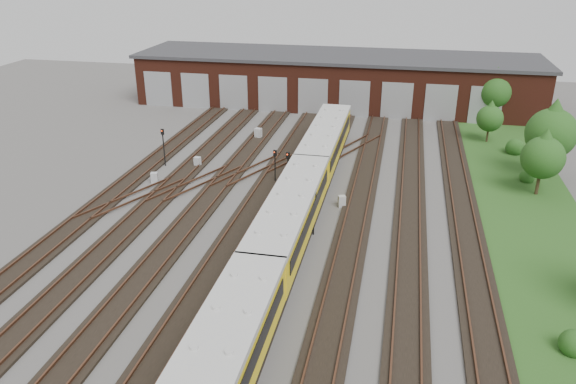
# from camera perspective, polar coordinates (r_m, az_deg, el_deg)

# --- Properties ---
(ground) EXTENTS (120.00, 120.00, 0.00)m
(ground) POSITION_cam_1_polar(r_m,az_deg,el_deg) (38.09, -3.10, -5.94)
(ground) COLOR #4C4946
(ground) RESTS_ON ground
(track_network) EXTENTS (30.40, 70.00, 0.33)m
(track_network) POSITION_cam_1_polar(r_m,az_deg,el_deg) (38.57, -3.12, -5.36)
(track_network) COLOR black
(track_network) RESTS_ON ground
(maintenance_shed) EXTENTS (51.00, 12.50, 6.35)m
(maintenance_shed) POSITION_cam_1_polar(r_m,az_deg,el_deg) (74.13, 4.89, 11.37)
(maintenance_shed) COLOR #4C1E13
(maintenance_shed) RESTS_ON ground
(grass_verge) EXTENTS (8.00, 55.00, 0.05)m
(grass_verge) POSITION_cam_1_polar(r_m,az_deg,el_deg) (47.06, 23.30, -1.92)
(grass_verge) COLOR #254918
(grass_verge) RESTS_ON ground
(metro_train) EXTENTS (2.93, 48.17, 3.34)m
(metro_train) POSITION_cam_1_polar(r_m,az_deg,el_deg) (37.88, 0.28, -2.59)
(metro_train) COLOR black
(metro_train) RESTS_ON ground
(signal_mast_0) EXTENTS (0.30, 0.28, 3.58)m
(signal_mast_0) POSITION_cam_1_polar(r_m,az_deg,el_deg) (53.08, -12.55, 4.92)
(signal_mast_0) COLOR black
(signal_mast_0) RESTS_ON ground
(signal_mast_1) EXTENTS (0.30, 0.29, 2.99)m
(signal_mast_1) POSITION_cam_1_polar(r_m,az_deg,el_deg) (48.07, -1.33, 3.08)
(signal_mast_1) COLOR black
(signal_mast_1) RESTS_ON ground
(signal_mast_2) EXTENTS (0.32, 0.31, 3.17)m
(signal_mast_2) POSITION_cam_1_polar(r_m,az_deg,el_deg) (47.04, -0.01, 2.78)
(signal_mast_2) COLOR black
(signal_mast_2) RESTS_ON ground
(signal_mast_3) EXTENTS (0.32, 0.30, 3.34)m
(signal_mast_3) POSITION_cam_1_polar(r_m,az_deg,el_deg) (39.12, 2.64, -1.56)
(signal_mast_3) COLOR black
(signal_mast_3) RESTS_ON ground
(relay_cabinet_0) EXTENTS (0.68, 0.62, 0.95)m
(relay_cabinet_0) POSITION_cam_1_polar(r_m,az_deg,el_deg) (49.89, -13.42, 1.41)
(relay_cabinet_0) COLOR #B6B9BC
(relay_cabinet_0) RESTS_ON ground
(relay_cabinet_1) EXTENTS (0.80, 0.71, 1.13)m
(relay_cabinet_1) POSITION_cam_1_polar(r_m,az_deg,el_deg) (60.23, -3.04, 5.96)
(relay_cabinet_1) COLOR #B6B9BC
(relay_cabinet_1) RESTS_ON ground
(relay_cabinet_2) EXTENTS (0.63, 0.55, 0.95)m
(relay_cabinet_2) POSITION_cam_1_polar(r_m,az_deg,el_deg) (52.86, -9.18, 3.03)
(relay_cabinet_2) COLOR #B6B9BC
(relay_cabinet_2) RESTS_ON ground
(relay_cabinet_3) EXTENTS (0.70, 0.61, 1.05)m
(relay_cabinet_3) POSITION_cam_1_polar(r_m,az_deg,el_deg) (48.80, 1.75, 1.63)
(relay_cabinet_3) COLOR #B6B9BC
(relay_cabinet_3) RESTS_ON ground
(relay_cabinet_4) EXTENTS (0.68, 0.62, 0.93)m
(relay_cabinet_4) POSITION_cam_1_polar(r_m,az_deg,el_deg) (44.24, 5.49, -0.95)
(relay_cabinet_4) COLOR #B6B9BC
(relay_cabinet_4) RESTS_ON ground
(tree_0) EXTENTS (3.91, 3.91, 6.48)m
(tree_0) POSITION_cam_1_polar(r_m,az_deg,el_deg) (69.27, 20.34, 9.97)
(tree_0) COLOR #382A19
(tree_0) RESTS_ON ground
(tree_1) EXTENTS (2.71, 2.71, 4.50)m
(tree_1) POSITION_cam_1_polar(r_m,az_deg,el_deg) (61.97, 19.86, 7.33)
(tree_1) COLOR #382A19
(tree_1) RESTS_ON ground
(tree_2) EXTENTS (4.34, 4.34, 7.19)m
(tree_2) POSITION_cam_1_polar(r_m,az_deg,el_deg) (53.36, 25.28, 5.94)
(tree_2) COLOR #382A19
(tree_2) RESTS_ON ground
(tree_3) EXTENTS (3.44, 3.44, 5.70)m
(tree_3) POSITION_cam_1_polar(r_m,az_deg,el_deg) (49.51, 24.55, 3.65)
(tree_3) COLOR #382A19
(tree_3) RESTS_ON ground
(bush_0) EXTENTS (1.47, 1.47, 1.47)m
(bush_0) POSITION_cam_1_polar(r_m,az_deg,el_deg) (32.33, 27.10, -13.26)
(bush_0) COLOR #1D4513
(bush_0) RESTS_ON ground
(bush_1) EXTENTS (1.78, 1.78, 1.78)m
(bush_1) POSITION_cam_1_polar(r_m,az_deg,el_deg) (59.82, 22.09, 4.43)
(bush_1) COLOR #1D4513
(bush_1) RESTS_ON ground
(bush_2) EXTENTS (1.29, 1.29, 1.29)m
(bush_2) POSITION_cam_1_polar(r_m,az_deg,el_deg) (52.94, 23.15, 1.60)
(bush_2) COLOR #1D4513
(bush_2) RESTS_ON ground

